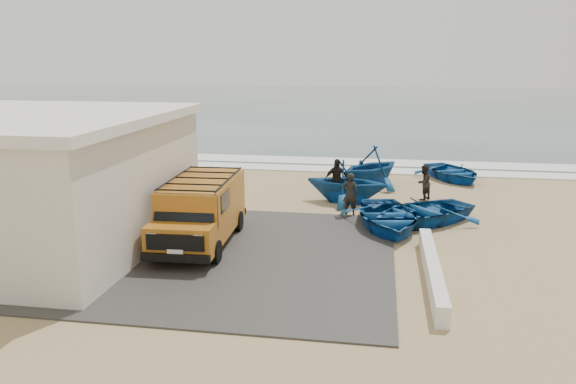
{
  "coord_description": "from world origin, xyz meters",
  "views": [
    {
      "loc": [
        3.44,
        -18.01,
        6.04
      ],
      "look_at": [
        0.18,
        1.65,
        1.2
      ],
      "focal_mm": 35.0,
      "sensor_mm": 36.0,
      "label": 1
    }
  ],
  "objects": [
    {
      "name": "boat_far_right",
      "position": [
        7.07,
        10.4,
        0.41
      ],
      "size": [
        4.26,
        4.8,
        0.82
      ],
      "primitive_type": "imported",
      "rotation": [
        0.0,
        0.0,
        0.44
      ],
      "color": "#124C90",
      "rests_on": "ground"
    },
    {
      "name": "boat_near_right",
      "position": [
        5.04,
        2.47,
        0.44
      ],
      "size": [
        5.26,
        5.1,
        0.89
      ],
      "primitive_type": "imported",
      "rotation": [
        0.0,
        0.0,
        -0.88
      ],
      "color": "#124C90",
      "rests_on": "ground"
    },
    {
      "name": "ocean",
      "position": [
        0.0,
        56.0,
        0.0
      ],
      "size": [
        180.0,
        88.0,
        0.01
      ],
      "primitive_type": "cube",
      "color": "#385166",
      "rests_on": "ground"
    },
    {
      "name": "slab",
      "position": [
        -2.0,
        -2.0,
        0.03
      ],
      "size": [
        12.0,
        10.0,
        0.05
      ],
      "primitive_type": "cube",
      "color": "#3C3A37",
      "rests_on": "ground"
    },
    {
      "name": "fisherman_middle",
      "position": [
        5.35,
        6.1,
        0.76
      ],
      "size": [
        0.91,
        0.94,
        1.52
      ],
      "primitive_type": "imported",
      "rotation": [
        0.0,
        0.0,
        -2.26
      ],
      "color": "black",
      "rests_on": "ground"
    },
    {
      "name": "boat_mid_left",
      "position": [
        2.11,
        5.09,
        0.9
      ],
      "size": [
        3.95,
        3.58,
        1.81
      ],
      "primitive_type": "imported",
      "rotation": [
        0.0,
        0.0,
        1.37
      ],
      "color": "#124C90",
      "rests_on": "ground"
    },
    {
      "name": "boat_near_left",
      "position": [
        3.79,
        1.6,
        0.45
      ],
      "size": [
        3.79,
        4.8,
        0.9
      ],
      "primitive_type": "imported",
      "rotation": [
        0.0,
        0.0,
        0.17
      ],
      "color": "#124C90",
      "rests_on": "ground"
    },
    {
      "name": "fisherman_back",
      "position": [
        1.66,
        5.41,
        0.9
      ],
      "size": [
        1.15,
        0.81,
        1.8
      ],
      "primitive_type": "imported",
      "rotation": [
        0.0,
        0.0,
        0.39
      ],
      "color": "black",
      "rests_on": "ground"
    },
    {
      "name": "surf_wash",
      "position": [
        0.0,
        14.5,
        0.02
      ],
      "size": [
        180.0,
        2.2,
        0.04
      ],
      "primitive_type": "cube",
      "color": "white",
      "rests_on": "ground"
    },
    {
      "name": "van",
      "position": [
        -2.25,
        -1.08,
        1.18
      ],
      "size": [
        2.24,
        5.2,
        2.2
      ],
      "rotation": [
        0.0,
        0.0,
        0.04
      ],
      "color": "#AE661A",
      "rests_on": "ground"
    },
    {
      "name": "boat_far_left",
      "position": [
        3.05,
        8.26,
        0.97
      ],
      "size": [
        4.76,
        4.85,
        1.94
      ],
      "primitive_type": "imported",
      "rotation": [
        0.0,
        0.0,
        -0.66
      ],
      "color": "#124C90",
      "rests_on": "ground"
    },
    {
      "name": "building",
      "position": [
        -7.5,
        -2.0,
        2.16
      ],
      "size": [
        8.4,
        9.4,
        4.3
      ],
      "color": "silver",
      "rests_on": "ground"
    },
    {
      "name": "parapet",
      "position": [
        5.0,
        -3.0,
        0.28
      ],
      "size": [
        0.35,
        6.0,
        0.55
      ],
      "primitive_type": "cube",
      "color": "silver",
      "rests_on": "ground"
    },
    {
      "name": "ground",
      "position": [
        0.0,
        0.0,
        0.0
      ],
      "size": [
        160.0,
        160.0,
        0.0
      ],
      "primitive_type": "plane",
      "color": "tan"
    },
    {
      "name": "surf_line",
      "position": [
        0.0,
        12.0,
        0.03
      ],
      "size": [
        180.0,
        1.6,
        0.06
      ],
      "primitive_type": "cube",
      "color": "white",
      "rests_on": "ground"
    },
    {
      "name": "fisherman_front",
      "position": [
        2.37,
        3.15,
        0.84
      ],
      "size": [
        0.66,
        0.48,
        1.68
      ],
      "primitive_type": "imported",
      "rotation": [
        0.0,
        0.0,
        3.0
      ],
      "color": "black",
      "rests_on": "ground"
    }
  ]
}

